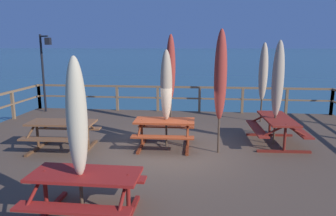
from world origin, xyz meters
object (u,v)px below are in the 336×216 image
object	(u,v)px
patio_umbrella_tall_mid_right	(171,68)
patio_umbrella_tall_front	(278,79)
patio_umbrella_tall_back_right	(77,119)
patio_umbrella_short_mid	(166,86)
picnic_table_mid_right	(277,125)
patio_umbrella_short_back	(220,76)
picnic_table_front_right	(86,185)
lamp_post_hooked	(45,61)
picnic_table_mid_left	(165,128)
patio_umbrella_tall_back_left	(263,72)
picnic_table_back_left	(62,129)

from	to	relation	value
patio_umbrella_tall_mid_right	patio_umbrella_tall_front	size ratio (longest dim) A/B	1.08
patio_umbrella_tall_back_right	patio_umbrella_short_mid	world-z (taller)	patio_umbrella_short_mid
picnic_table_mid_right	patio_umbrella_tall_front	xyz separation A→B (m)	(-0.08, -0.06, 1.30)
patio_umbrella_tall_mid_right	patio_umbrella_short_back	world-z (taller)	patio_umbrella_short_back
picnic_table_front_right	lamp_post_hooked	world-z (taller)	lamp_post_hooked
patio_umbrella_short_mid	picnic_table_mid_left	bearing A→B (deg)	-122.85
patio_umbrella_short_mid	patio_umbrella_tall_front	xyz separation A→B (m)	(3.03, 0.49, 0.16)
picnic_table_mid_right	patio_umbrella_tall_front	size ratio (longest dim) A/B	0.67
patio_umbrella_tall_back_left	picnic_table_back_left	bearing A→B (deg)	-147.67
picnic_table_mid_right	lamp_post_hooked	size ratio (longest dim) A/B	0.61
patio_umbrella_tall_mid_right	lamp_post_hooked	xyz separation A→B (m)	(-5.32, 1.47, 0.11)
lamp_post_hooked	picnic_table_mid_right	bearing A→B (deg)	-21.84
picnic_table_front_right	patio_umbrella_short_back	xyz separation A→B (m)	(2.31, 3.41, 1.47)
patio_umbrella_tall_back_right	patio_umbrella_tall_mid_right	world-z (taller)	patio_umbrella_tall_mid_right
patio_umbrella_tall_back_right	patio_umbrella_tall_front	distance (m)	5.90
picnic_table_back_left	patio_umbrella_tall_back_left	xyz separation A→B (m)	(5.90, 3.73, 1.27)
patio_umbrella_short_mid	lamp_post_hooked	world-z (taller)	lamp_post_hooked
patio_umbrella_tall_back_left	lamp_post_hooked	world-z (taller)	lamp_post_hooked
patio_umbrella_short_back	picnic_table_mid_right	bearing A→B (deg)	29.20
patio_umbrella_tall_front	patio_umbrella_tall_back_right	bearing A→B (deg)	-132.46
picnic_table_mid_left	picnic_table_mid_right	world-z (taller)	same
picnic_table_back_left	patio_umbrella_tall_front	distance (m)	6.03
picnic_table_back_left	patio_umbrella_tall_back_right	size ratio (longest dim) A/B	0.68
picnic_table_mid_left	patio_umbrella_short_back	bearing A→B (deg)	-12.64
picnic_table_mid_left	patio_umbrella_tall_back_right	bearing A→B (deg)	-103.51
picnic_table_back_left	patio_umbrella_short_back	size ratio (longest dim) A/B	0.57
picnic_table_mid_left	patio_umbrella_short_back	xyz separation A→B (m)	(1.46, -0.33, 1.47)
picnic_table_mid_right	lamp_post_hooked	distance (m)	9.34
picnic_table_mid_left	patio_umbrella_short_back	size ratio (longest dim) A/B	0.52
picnic_table_front_right	patio_umbrella_tall_back_left	size ratio (longest dim) A/B	0.62
picnic_table_front_right	picnic_table_mid_left	world-z (taller)	same
patio_umbrella_tall_back_right	patio_umbrella_tall_back_left	distance (m)	8.14
patio_umbrella_tall_mid_right	patio_umbrella_tall_back_left	world-z (taller)	patio_umbrella_tall_mid_right
patio_umbrella_tall_front	picnic_table_mid_left	bearing A→B (deg)	-169.69
patio_umbrella_short_mid	patio_umbrella_short_back	xyz separation A→B (m)	(1.41, -0.39, 0.32)
lamp_post_hooked	patio_umbrella_short_mid	bearing A→B (deg)	-36.17
picnic_table_back_left	patio_umbrella_tall_back_left	distance (m)	7.10
picnic_table_mid_left	patio_umbrella_tall_front	xyz separation A→B (m)	(3.07, 0.56, 1.31)
picnic_table_back_left	patio_umbrella_short_mid	distance (m)	3.04
picnic_table_front_right	picnic_table_mid_right	world-z (taller)	same
patio_umbrella_short_mid	patio_umbrella_tall_mid_right	world-z (taller)	patio_umbrella_tall_mid_right
patio_umbrella_tall_mid_right	patio_umbrella_tall_back_right	bearing A→B (deg)	-97.44
patio_umbrella_tall_back_right	picnic_table_back_left	bearing A→B (deg)	118.71
patio_umbrella_short_mid	lamp_post_hooked	xyz separation A→B (m)	(-5.44, 3.98, 0.42)
picnic_table_front_right	picnic_table_mid_right	size ratio (longest dim) A/B	0.90
patio_umbrella_tall_back_left	patio_umbrella_short_back	size ratio (longest dim) A/B	0.90
picnic_table_front_right	patio_umbrella_tall_front	distance (m)	5.96
patio_umbrella_tall_front	patio_umbrella_short_back	bearing A→B (deg)	-151.24
picnic_table_mid_left	patio_umbrella_tall_mid_right	xyz separation A→B (m)	(-0.08, 2.57, 1.45)
patio_umbrella_tall_mid_right	picnic_table_mid_right	bearing A→B (deg)	-31.17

